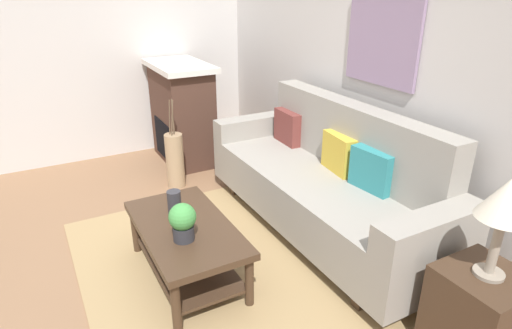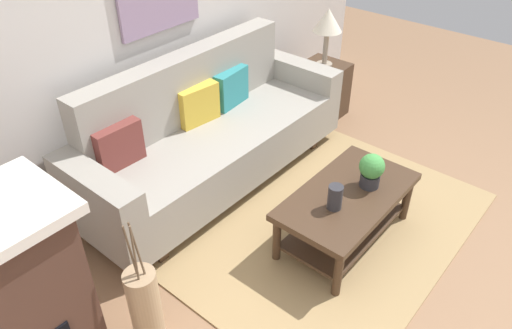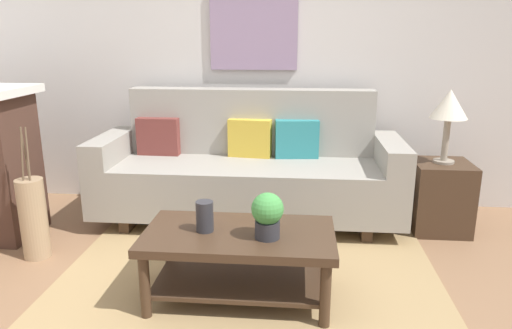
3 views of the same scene
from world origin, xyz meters
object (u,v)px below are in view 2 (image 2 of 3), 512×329
side_table (322,90)px  table_lamp (328,23)px  couch (211,136)px  tabletop_vase (335,197)px  coffee_table (347,206)px  throw_pillow_teal (231,88)px  floor_vase (146,309)px  throw_pillow_maroon (119,145)px  potted_plant_tabletop (371,170)px  throw_pillow_mustard (198,105)px

side_table → table_lamp: 0.71m
couch → tabletop_vase: (-0.11, -1.28, 0.09)m
coffee_table → tabletop_vase: tabletop_vase is taller
throw_pillow_teal → floor_vase: 2.10m
table_lamp → throw_pillow_maroon: bearing=174.8°
side_table → potted_plant_tabletop: bearing=-135.9°
table_lamp → side_table: bearing=-90.0°
tabletop_vase → table_lamp: bearing=35.7°
couch → throw_pillow_maroon: 0.84m
throw_pillow_teal → table_lamp: 1.21m
potted_plant_tabletop → table_lamp: table_lamp is taller
throw_pillow_maroon → coffee_table: throw_pillow_maroon is taller
tabletop_vase → couch: bearing=84.9°
couch → potted_plant_tabletop: couch is taller
tabletop_vase → table_lamp: table_lamp is taller
coffee_table → side_table: side_table is taller
table_lamp → floor_vase: size_ratio=0.99×
throw_pillow_maroon → table_lamp: (2.33, -0.21, 0.31)m
couch → coffee_table: bearing=-86.3°
throw_pillow_teal → potted_plant_tabletop: 1.48m
side_table → table_lamp: size_ratio=0.98×
throw_pillow_teal → table_lamp: bearing=-10.6°
throw_pillow_mustard → throw_pillow_teal: 0.40m
potted_plant_tabletop → table_lamp: bearing=44.1°
throw_pillow_maroon → throw_pillow_mustard: same height
throw_pillow_maroon → couch: bearing=-8.9°
tabletop_vase → side_table: tabletop_vase is taller
throw_pillow_mustard → tabletop_vase: size_ratio=2.01×
potted_plant_tabletop → table_lamp: size_ratio=0.46×
side_table → floor_vase: floor_vase is taller
table_lamp → floor_vase: 3.14m
side_table → floor_vase: bearing=-165.5°
potted_plant_tabletop → side_table: size_ratio=0.47×
throw_pillow_maroon → side_table: 2.38m
couch → table_lamp: table_lamp is taller
throw_pillow_mustard → throw_pillow_teal: (0.40, 0.00, 0.00)m
throw_pillow_mustard → floor_vase: size_ratio=0.63×
couch → coffee_table: (0.08, -1.27, -0.12)m
throw_pillow_teal → side_table: throw_pillow_teal is taller
tabletop_vase → throw_pillow_teal: bearing=70.0°
throw_pillow_mustard → couch: bearing=-90.0°
throw_pillow_maroon → floor_vase: 1.23m
table_lamp → couch: bearing=176.7°
couch → potted_plant_tabletop: (0.25, -1.34, 0.14)m
throw_pillow_mustard → table_lamp: size_ratio=0.63×
side_table → floor_vase: size_ratio=0.98×
potted_plant_tabletop → floor_vase: size_ratio=0.46×
throw_pillow_maroon → tabletop_vase: 1.57m
tabletop_vase → potted_plant_tabletop: size_ratio=0.68×
throw_pillow_mustard → side_table: size_ratio=0.64×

